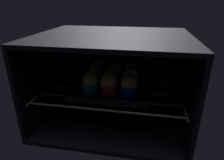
# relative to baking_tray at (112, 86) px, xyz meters

# --- Properties ---
(oven_cavity) EXTENTS (0.59, 0.47, 0.37)m
(oven_cavity) POSITION_rel_baking_tray_xyz_m (0.00, 0.06, 0.02)
(oven_cavity) COLOR black
(oven_cavity) RESTS_ON ground
(oven_rack) EXTENTS (0.55, 0.42, 0.01)m
(oven_rack) POSITION_rel_baking_tray_xyz_m (0.00, 0.02, -0.01)
(oven_rack) COLOR #42424C
(oven_rack) RESTS_ON oven_cavity
(baking_tray) EXTENTS (0.29, 0.29, 0.02)m
(baking_tray) POSITION_rel_baking_tray_xyz_m (0.00, 0.00, 0.00)
(baking_tray) COLOR black
(baking_tray) RESTS_ON oven_rack
(muffin_row0_col0) EXTENTS (0.06, 0.06, 0.08)m
(muffin_row0_col0) POSITION_rel_baking_tray_xyz_m (-0.07, -0.07, 0.04)
(muffin_row0_col0) COLOR #0C8C84
(muffin_row0_col0) RESTS_ON baking_tray
(muffin_row0_col1) EXTENTS (0.06, 0.06, 0.08)m
(muffin_row0_col1) POSITION_rel_baking_tray_xyz_m (-0.00, -0.08, 0.04)
(muffin_row0_col1) COLOR red
(muffin_row0_col1) RESTS_ON baking_tray
(muffin_row0_col2) EXTENTS (0.06, 0.06, 0.08)m
(muffin_row0_col2) POSITION_rel_baking_tray_xyz_m (0.08, -0.07, 0.04)
(muffin_row0_col2) COLOR #1928B7
(muffin_row0_col2) RESTS_ON baking_tray
(muffin_row1_col0) EXTENTS (0.06, 0.06, 0.07)m
(muffin_row1_col0) POSITION_rel_baking_tray_xyz_m (-0.07, 0.00, 0.04)
(muffin_row1_col0) COLOR #1928B7
(muffin_row1_col0) RESTS_ON baking_tray
(muffin_row1_col1) EXTENTS (0.06, 0.06, 0.08)m
(muffin_row1_col1) POSITION_rel_baking_tray_xyz_m (0.00, 0.00, 0.04)
(muffin_row1_col1) COLOR silver
(muffin_row1_col1) RESTS_ON baking_tray
(muffin_row1_col2) EXTENTS (0.06, 0.06, 0.08)m
(muffin_row1_col2) POSITION_rel_baking_tray_xyz_m (0.07, -0.00, 0.04)
(muffin_row1_col2) COLOR #0C8C84
(muffin_row1_col2) RESTS_ON baking_tray
(muffin_row2_col0) EXTENTS (0.07, 0.07, 0.08)m
(muffin_row2_col0) POSITION_rel_baking_tray_xyz_m (-0.08, 0.07, 0.04)
(muffin_row2_col0) COLOR silver
(muffin_row2_col0) RESTS_ON baking_tray
(muffin_row2_col1) EXTENTS (0.06, 0.06, 0.08)m
(muffin_row2_col1) POSITION_rel_baking_tray_xyz_m (-0.00, 0.07, 0.04)
(muffin_row2_col1) COLOR #1928B7
(muffin_row2_col1) RESTS_ON baking_tray
(muffin_row2_col2) EXTENTS (0.06, 0.06, 0.08)m
(muffin_row2_col2) POSITION_rel_baking_tray_xyz_m (0.07, 0.07, 0.04)
(muffin_row2_col2) COLOR red
(muffin_row2_col2) RESTS_ON baking_tray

